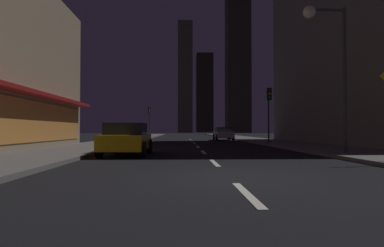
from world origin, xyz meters
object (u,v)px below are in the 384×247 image
Objects in this scene: traffic_light_far_left at (149,115)px; street_lamp_right at (326,43)px; car_parked_near at (127,139)px; fire_hydrant_far_left at (123,138)px; traffic_light_near_right at (269,103)px; car_parked_far at (223,134)px.

street_lamp_right is at bearing -70.03° from traffic_light_far_left.
street_lamp_right is (8.98, -0.49, 4.33)m from car_parked_near.
traffic_light_far_left is at bearing 109.97° from street_lamp_right.
fire_hydrant_far_left is 0.10× the size of street_lamp_right.
car_parked_near is 11.70m from fire_hydrant_far_left.
street_lamp_right is (-0.12, -9.53, 1.87)m from traffic_light_near_right.
traffic_light_near_right reaches higher than car_parked_far.
fire_hydrant_far_left is 18.20m from traffic_light_far_left.
car_parked_near is 1.01× the size of traffic_light_near_right.
car_parked_near is 1.00× the size of car_parked_far.
traffic_light_far_left is at bearing 134.76° from car_parked_far.
fire_hydrant_far_left is at bearing -91.27° from traffic_light_far_left.
car_parked_far is at bearing 99.59° from traffic_light_near_right.
fire_hydrant_far_left is (-2.30, 11.47, -0.29)m from car_parked_near.
traffic_light_far_left is (-1.90, 29.46, 2.45)m from car_parked_near.
traffic_light_near_right is at bearing 89.28° from street_lamp_right.
car_parked_far is 6.48× the size of fire_hydrant_far_left.
traffic_light_near_right is at bearing -61.69° from traffic_light_far_left.
fire_hydrant_far_left is 0.16× the size of traffic_light_near_right.
car_parked_near is 9.98m from street_lamp_right.
street_lamp_right is at bearing -3.10° from car_parked_near.
traffic_light_near_right is (1.90, -11.24, 2.45)m from car_parked_far.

